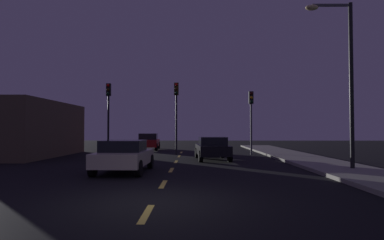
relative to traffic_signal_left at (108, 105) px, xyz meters
The scene contains 16 objects.
ground_plane 10.50m from the traffic_signal_left, 58.24° to the right, with size 80.00×80.00×0.00m, color black.
sidewalk_curb_right 15.61m from the traffic_signal_left, 33.46° to the right, with size 3.00×40.00×0.15m, color gray.
lane_stripe_nearest 17.75m from the traffic_signal_left, 72.62° to the right, with size 0.16×1.60×0.01m, color #EACC4C.
lane_stripe_second 14.26m from the traffic_signal_left, 67.90° to the right, with size 0.16×1.60×0.01m, color #EACC4C.
lane_stripe_third 10.98m from the traffic_signal_left, 59.99° to the right, with size 0.16×1.60×0.01m, color #EACC4C.
lane_stripe_fourth 8.17m from the traffic_signal_left, 44.97° to the right, with size 0.16×1.60×0.01m, color #EACC4C.
lane_stripe_fifth 6.46m from the traffic_signal_left, 14.95° to the right, with size 0.16×1.60×0.01m, color #EACC4C.
lane_stripe_sixth 6.76m from the traffic_signal_left, 24.94° to the left, with size 0.16×1.60×0.01m, color #EACC4C.
traffic_signal_left is the anchor object (origin of this frame).
traffic_signal_center 4.92m from the traffic_signal_left, ahead, with size 0.32×0.38×5.20m.
traffic_signal_right 10.32m from the traffic_signal_left, ahead, with size 0.32×0.38×4.56m.
car_stopped_ahead 8.82m from the traffic_signal_left, 28.99° to the right, with size 2.08×4.00×1.37m.
car_adjacent_lane 10.67m from the traffic_signal_left, 71.56° to the right, with size 2.07×3.98×1.35m.
car_oncoming_far 6.96m from the traffic_signal_left, 71.03° to the left, with size 2.07×4.46×1.46m.
street_lamp_right 15.86m from the traffic_signal_left, 36.83° to the right, with size 2.04×0.36×7.30m.
storefront_left 5.38m from the traffic_signal_left, 162.89° to the right, with size 4.11×9.41×3.68m, color brown.
Camera 1 is at (1.02, -8.22, 1.78)m, focal length 30.68 mm.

